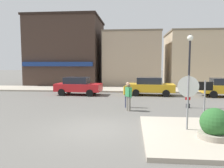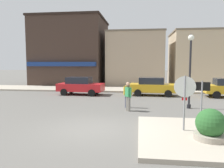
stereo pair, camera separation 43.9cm
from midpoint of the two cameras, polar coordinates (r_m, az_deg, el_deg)
The scene contains 13 objects.
ground_plane at distance 9.43m, azimuth -3.95°, elevation -11.68°, with size 160.00×160.00×0.00m, color #5B5954.
kerb_far at distance 22.78m, azimuth 2.66°, elevation -1.41°, with size 80.00×4.00×0.15m, color #A89E8C.
stop_sign at distance 8.99m, azimuth 19.77°, elevation -2.91°, with size 0.82×0.09×2.30m.
one_way_sign at distance 9.28m, azimuth 23.62°, elevation -3.96°, with size 0.60×0.07×2.10m.
planter at distance 8.46m, azimuth 25.68°, elevation -10.26°, with size 1.10×1.10×1.23m.
lamp_post at distance 14.20m, azimuth 20.62°, elevation 5.82°, with size 0.36×0.36×4.54m.
parked_car_nearest at distance 19.48m, azimuth -7.62°, elevation -0.42°, with size 4.11×2.09×1.56m.
parked_car_second at distance 19.23m, azimuth 11.20°, elevation -0.56°, with size 4.11×2.10×1.56m.
pedestrian_crossing_near at distance 13.69m, azimuth 5.06°, elevation -2.61°, with size 0.55×0.22×1.61m.
pedestrian_crossing_far at distance 12.74m, azimuth 5.20°, elevation -3.20°, with size 0.41×0.49×1.61m.
building_corner_shop at distance 29.89m, azimuth -10.05°, elevation 8.24°, with size 8.93×8.46×8.59m.
building_storefront_left_near at distance 27.90m, azimuth 6.50°, elevation 6.49°, with size 6.98×5.46×6.64m.
building_storefront_left_mid at distance 29.58m, azimuth 23.45°, elevation 6.00°, with size 8.20×6.78×6.62m.
Camera 2 is at (1.96, -8.82, 2.76)m, focal length 35.00 mm.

